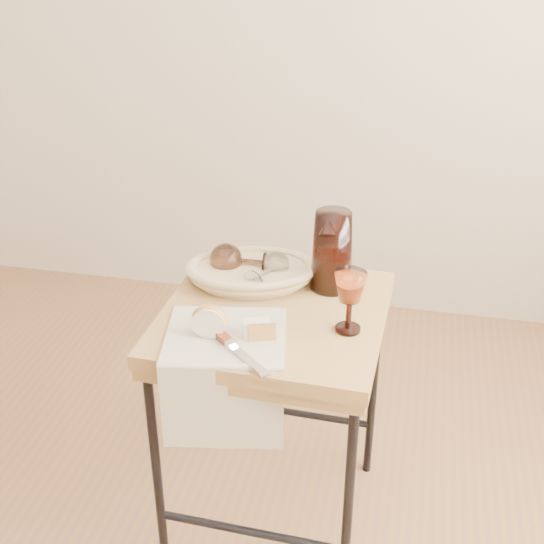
% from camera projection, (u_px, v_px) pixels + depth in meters
% --- Properties ---
extents(side_table, '(0.56, 0.56, 0.69)m').
position_uv_depth(side_table, '(274.00, 420.00, 1.97)').
color(side_table, brown).
rests_on(side_table, floor).
extents(tea_towel, '(0.32, 0.30, 0.01)m').
position_uv_depth(tea_towel, '(226.00, 336.00, 1.70)').
color(tea_towel, beige).
rests_on(tea_towel, side_table).
extents(bread_basket, '(0.35, 0.28, 0.05)m').
position_uv_depth(bread_basket, '(251.00, 274.00, 1.92)').
color(bread_basket, '#A78754').
rests_on(bread_basket, side_table).
extents(goblet_lying_a, '(0.14, 0.09, 0.09)m').
position_uv_depth(goblet_lying_a, '(242.00, 261.00, 1.92)').
color(goblet_lying_a, brown).
rests_on(goblet_lying_a, bread_basket).
extents(goblet_lying_b, '(0.11, 0.14, 0.07)m').
position_uv_depth(goblet_lying_b, '(267.00, 271.00, 1.88)').
color(goblet_lying_b, white).
rests_on(goblet_lying_b, bread_basket).
extents(pitcher, '(0.19, 0.25, 0.25)m').
position_uv_depth(pitcher, '(332.00, 251.00, 1.86)').
color(pitcher, black).
rests_on(pitcher, side_table).
extents(wine_goblet, '(0.10, 0.10, 0.16)m').
position_uv_depth(wine_goblet, '(349.00, 302.00, 1.69)').
color(wine_goblet, white).
rests_on(wine_goblet, side_table).
extents(apple_half, '(0.09, 0.05, 0.08)m').
position_uv_depth(apple_half, '(210.00, 319.00, 1.68)').
color(apple_half, red).
rests_on(apple_half, tea_towel).
extents(apple_wedge, '(0.07, 0.05, 0.04)m').
position_uv_depth(apple_wedge, '(257.00, 328.00, 1.68)').
color(apple_wedge, '#F6E7CC').
rests_on(apple_wedge, tea_towel).
extents(table_knife, '(0.19, 0.18, 0.02)m').
position_uv_depth(table_knife, '(233.00, 346.00, 1.64)').
color(table_knife, silver).
rests_on(table_knife, tea_towel).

